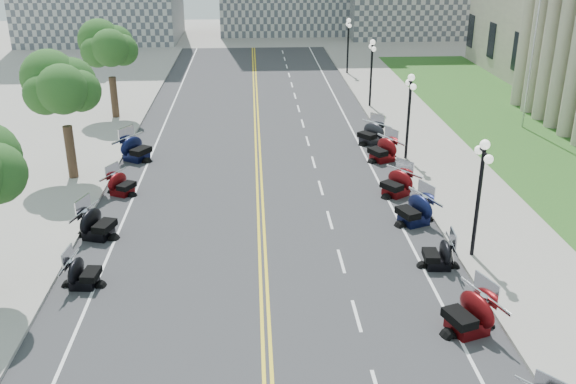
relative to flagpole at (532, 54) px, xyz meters
name	(u,v)px	position (x,y,z in m)	size (l,w,h in m)	color
ground	(265,319)	(-18.00, -22.00, -5.00)	(160.00, 160.00, 0.00)	gray
road	(260,204)	(-18.00, -12.00, -5.00)	(16.00, 90.00, 0.01)	#333335
centerline_yellow_a	(258,204)	(-18.12, -12.00, -4.99)	(0.12, 90.00, 0.00)	yellow
centerline_yellow_b	(263,204)	(-17.88, -12.00, -4.99)	(0.12, 90.00, 0.00)	yellow
edge_line_north	(389,201)	(-11.60, -12.00, -4.99)	(0.12, 90.00, 0.00)	white
edge_line_south	(129,207)	(-24.40, -12.00, -4.99)	(0.12, 90.00, 0.00)	white
lane_dash_6	(357,316)	(-14.80, -22.00, -4.99)	(0.12, 2.00, 0.00)	white
lane_dash_7	(341,261)	(-14.80, -18.00, -4.99)	(0.12, 2.00, 0.00)	white
lane_dash_8	(330,220)	(-14.80, -14.00, -4.99)	(0.12, 2.00, 0.00)	white
lane_dash_9	(321,188)	(-14.80, -10.00, -4.99)	(0.12, 2.00, 0.00)	white
lane_dash_10	(314,162)	(-14.80, -6.00, -4.99)	(0.12, 2.00, 0.00)	white
lane_dash_11	(308,141)	(-14.80, -2.00, -4.99)	(0.12, 2.00, 0.00)	white
lane_dash_12	(303,123)	(-14.80, 2.00, -4.99)	(0.12, 2.00, 0.00)	white
lane_dash_13	(299,109)	(-14.80, 6.00, -4.99)	(0.12, 2.00, 0.00)	white
lane_dash_14	(295,96)	(-14.80, 10.00, -4.99)	(0.12, 2.00, 0.00)	white
lane_dash_15	(292,85)	(-14.80, 14.00, -4.99)	(0.12, 2.00, 0.00)	white
lane_dash_16	(289,75)	(-14.80, 18.00, -4.99)	(0.12, 2.00, 0.00)	white
lane_dash_17	(287,66)	(-14.80, 22.00, -4.99)	(0.12, 2.00, 0.00)	white
lane_dash_18	(285,59)	(-14.80, 26.00, -4.99)	(0.12, 2.00, 0.00)	white
lane_dash_19	(283,52)	(-14.80, 30.00, -4.99)	(0.12, 2.00, 0.00)	white
sidewalk_north	(470,198)	(-7.50, -12.00, -4.92)	(5.00, 90.00, 0.15)	#9E9991
sidewalk_south	(43,208)	(-28.50, -12.00, -4.92)	(5.00, 90.00, 0.15)	#9E9991
lawn	(539,146)	(-0.50, -4.00, -4.95)	(9.00, 60.00, 0.10)	#356023
street_lamp_2	(478,200)	(-9.40, -18.00, -2.40)	(0.50, 1.20, 4.90)	black
street_lamp_3	(408,118)	(-9.40, -6.00, -2.40)	(0.50, 1.20, 4.90)	black
street_lamp_4	(371,74)	(-9.40, 6.00, -2.40)	(0.50, 1.20, 4.90)	black
street_lamp_5	(348,46)	(-9.40, 18.00, -2.40)	(0.50, 1.20, 4.90)	black
flagpole	(532,54)	(0.00, 0.00, 0.00)	(1.10, 0.20, 10.00)	silver
tree_3	(63,93)	(-28.00, -8.00, -0.25)	(4.80, 4.80, 9.20)	#235619
tree_4	(109,52)	(-28.00, 4.00, -0.25)	(4.80, 4.80, 9.20)	#235619
motorcycle_n_5	(469,312)	(-11.24, -23.13, -4.23)	(2.19, 2.19, 1.54)	#590A0C
motorcycle_n_6	(438,253)	(-11.02, -18.68, -4.36)	(1.82, 1.82, 1.27)	black
motorcycle_n_7	(414,208)	(-11.00, -14.57, -4.24)	(2.16, 2.16, 1.51)	black
motorcycle_n_8	(396,182)	(-11.10, -11.17, -4.29)	(2.04, 2.04, 1.43)	#590A0C
motorcycle_n_9	(383,148)	(-10.78, -5.95, -4.25)	(2.15, 2.15, 1.50)	#590A0C
motorcycle_n_10	(371,132)	(-10.89, -2.64, -4.27)	(2.08, 2.08, 1.46)	black
motorcycle_s_6	(83,271)	(-24.79, -19.37, -4.37)	(1.81, 1.81, 1.27)	black
motorcycle_s_7	(97,222)	(-25.15, -15.20, -4.26)	(2.11, 2.11, 1.47)	black
motorcycle_s_8	(122,183)	(-25.00, -10.27, -4.37)	(1.80, 1.80, 1.26)	#590A0C
motorcycle_s_9	(136,147)	(-25.11, -5.01, -4.22)	(2.24, 2.24, 1.57)	black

